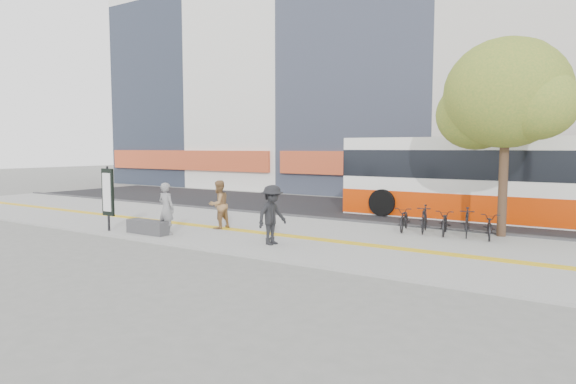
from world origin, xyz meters
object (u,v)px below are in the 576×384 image
Objects in this scene: signboard at (108,193)px; street_tree at (506,96)px; bus at (499,181)px; bench at (148,227)px; pedestrian_tan at (219,205)px; pedestrian_dark at (272,215)px; seated_woman at (166,209)px.

signboard is 0.35× the size of street_tree.
bus is (-0.79, 3.68, -2.92)m from street_tree.
bench is 1.94m from signboard.
bench is at bearing -23.60° from pedestrian_tan.
signboard is 13.40m from street_tree.
pedestrian_tan is at bearing -155.31° from street_tree.
pedestrian_dark reaches higher than pedestrian_tan.
street_tree is at bearing 121.73° from pedestrian_tan.
seated_woman is 3.87m from pedestrian_dark.
bench is 0.95× the size of pedestrian_tan.
bench is at bearing 106.00° from pedestrian_dark.
signboard is (-1.60, -0.31, 1.06)m from bench.
street_tree reaches higher than bench.
pedestrian_dark is at bearing -135.37° from street_tree.
seated_woman is at bearing -147.85° from street_tree.
pedestrian_tan reaches higher than bench.
bus reaches higher than seated_woman.
pedestrian_dark reaches higher than seated_woman.
signboard is 1.29× the size of seated_woman.
signboard reaches higher than bench.
street_tree is 8.30m from pedestrian_dark.
bus is at bearing -132.38° from seated_woman.
signboard is at bearing -136.63° from bus.
bench is at bearing 22.10° from seated_woman.
signboard is at bearing -169.19° from bench.
street_tree reaches higher than pedestrian_tan.
bench is 0.13× the size of bus.
seated_woman reaches higher than pedestrian_tan.
signboard is 0.18× the size of bus.
bench is at bearing 10.81° from signboard.
street_tree is 3.73× the size of pedestrian_tan.
pedestrian_tan is at bearing 40.21° from signboard.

